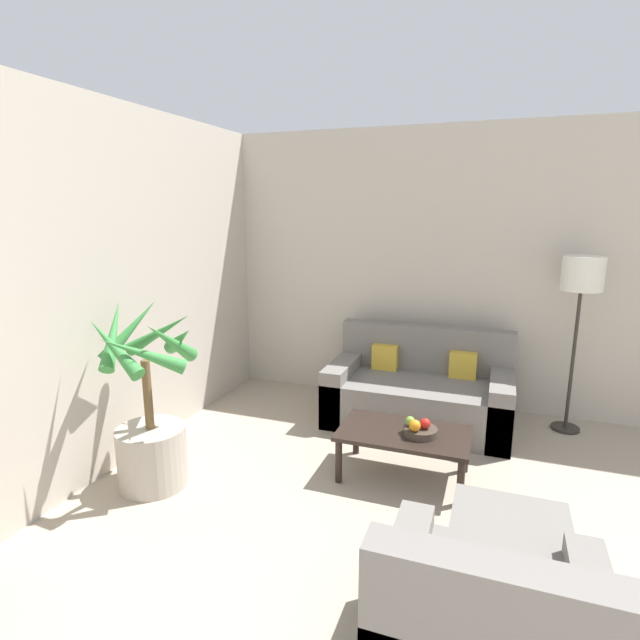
# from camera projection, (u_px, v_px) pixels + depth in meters

# --- Properties ---
(wall_back) EXTENTS (8.26, 0.06, 2.70)m
(wall_back) POSITION_uv_depth(u_px,v_px,m) (579.00, 275.00, 4.45)
(wall_back) COLOR #BCB2A3
(wall_back) RESTS_ON ground_plane
(wall_left) EXTENTS (0.06, 7.44, 2.70)m
(wall_left) POSITION_uv_depth(u_px,v_px,m) (0.00, 312.00, 2.86)
(wall_left) COLOR #BCB2A3
(wall_left) RESTS_ON ground_plane
(potted_palm) EXTENTS (0.71, 0.79, 1.33)m
(potted_palm) POSITION_uv_depth(u_px,v_px,m) (150.00, 425.00, 3.48)
(potted_palm) COLOR #ADA393
(potted_palm) RESTS_ON ground_plane
(sofa_loveseat) EXTENTS (1.61, 0.86, 0.85)m
(sofa_loveseat) POSITION_uv_depth(u_px,v_px,m) (419.00, 393.00, 4.57)
(sofa_loveseat) COLOR slate
(sofa_loveseat) RESTS_ON ground_plane
(floor_lamp) EXTENTS (0.33, 0.33, 1.55)m
(floor_lamp) POSITION_uv_depth(u_px,v_px,m) (582.00, 283.00, 4.18)
(floor_lamp) COLOR #2D2823
(floor_lamp) RESTS_ON ground_plane
(coffee_table) EXTENTS (0.94, 0.55, 0.36)m
(coffee_table) POSITION_uv_depth(u_px,v_px,m) (404.00, 437.00, 3.61)
(coffee_table) COLOR black
(coffee_table) RESTS_ON ground_plane
(fruit_bowl) EXTENTS (0.24, 0.24, 0.05)m
(fruit_bowl) POSITION_uv_depth(u_px,v_px,m) (420.00, 431.00, 3.54)
(fruit_bowl) COLOR #42382D
(fruit_bowl) RESTS_ON coffee_table
(apple_red) EXTENTS (0.08, 0.08, 0.08)m
(apple_red) POSITION_uv_depth(u_px,v_px,m) (425.00, 424.00, 3.52)
(apple_red) COLOR red
(apple_red) RESTS_ON fruit_bowl
(apple_green) EXTENTS (0.07, 0.07, 0.07)m
(apple_green) POSITION_uv_depth(u_px,v_px,m) (410.00, 421.00, 3.57)
(apple_green) COLOR olive
(apple_green) RESTS_ON fruit_bowl
(orange_fruit) EXTENTS (0.08, 0.08, 0.08)m
(orange_fruit) POSITION_uv_depth(u_px,v_px,m) (415.00, 426.00, 3.48)
(orange_fruit) COLOR orange
(orange_fruit) RESTS_ON fruit_bowl
(armchair) EXTENTS (0.89, 0.83, 0.83)m
(armchair) POSITION_uv_depth(u_px,v_px,m) (491.00, 638.00, 1.98)
(armchair) COLOR slate
(armchair) RESTS_ON ground_plane
(ottoman) EXTENTS (0.60, 0.48, 0.34)m
(ottoman) POSITION_uv_depth(u_px,v_px,m) (508.00, 545.00, 2.67)
(ottoman) COLOR slate
(ottoman) RESTS_ON ground_plane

